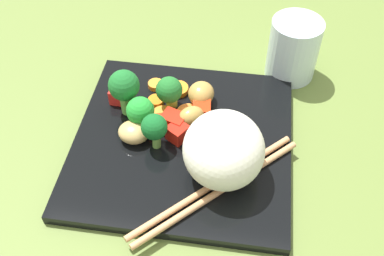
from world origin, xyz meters
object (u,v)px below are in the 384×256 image
(rice_mound, at_px, (224,150))
(carrot_slice_4, at_px, (156,85))
(square_plate, at_px, (183,142))
(chopstick_pair, at_px, (216,188))
(broccoli_floret_0, at_px, (154,128))
(drinking_glass, at_px, (293,49))

(rice_mound, bearing_deg, carrot_slice_4, -140.38)
(square_plate, height_order, chopstick_pair, chopstick_pair)
(rice_mound, bearing_deg, broccoli_floret_0, -108.04)
(carrot_slice_4, relative_size, drinking_glass, 0.24)
(rice_mound, relative_size, carrot_slice_4, 4.70)
(square_plate, xyz_separation_m, broccoli_floret_0, (0.02, -0.03, 0.04))
(chopstick_pair, bearing_deg, rice_mound, 37.79)
(rice_mound, height_order, chopstick_pair, rice_mound)
(broccoli_floret_0, relative_size, carrot_slice_4, 2.34)
(rice_mound, height_order, broccoli_floret_0, rice_mound)
(carrot_slice_4, bearing_deg, drinking_glass, 112.28)
(rice_mound, xyz_separation_m, carrot_slice_4, (-0.13, -0.11, -0.04))
(square_plate, xyz_separation_m, carrot_slice_4, (-0.09, -0.05, 0.01))
(square_plate, height_order, rice_mound, rice_mound)
(broccoli_floret_0, bearing_deg, carrot_slice_4, -167.67)
(square_plate, relative_size, rice_mound, 2.74)
(carrot_slice_4, distance_m, drinking_glass, 0.20)
(broccoli_floret_0, relative_size, drinking_glass, 0.55)
(square_plate, relative_size, chopstick_pair, 1.49)
(drinking_glass, bearing_deg, rice_mound, -20.04)
(square_plate, distance_m, drinking_glass, 0.21)
(broccoli_floret_0, distance_m, carrot_slice_4, 0.11)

